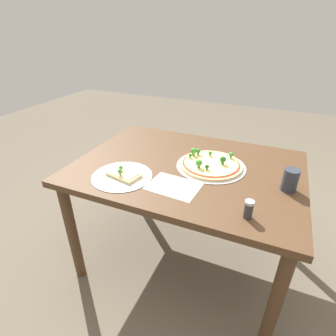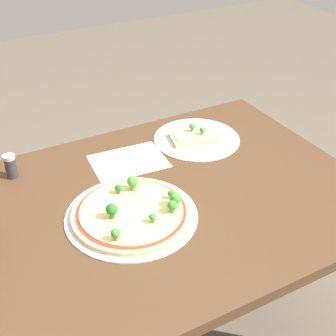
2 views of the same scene
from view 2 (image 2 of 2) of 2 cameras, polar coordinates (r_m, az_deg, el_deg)
dining_table at (r=1.47m, az=-0.49°, el=-6.27°), size 1.23×0.90×0.71m
pizza_tray_whole at (r=1.34m, az=-4.39°, el=-5.42°), size 0.38×0.38×0.07m
pizza_tray_slice at (r=1.70m, az=3.38°, el=3.73°), size 0.31×0.31×0.06m
condiment_shaker at (r=1.56m, az=-18.63°, el=0.22°), size 0.04×0.04×0.08m
paper_menu at (r=1.58m, az=-4.84°, el=0.81°), size 0.26×0.20×0.00m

